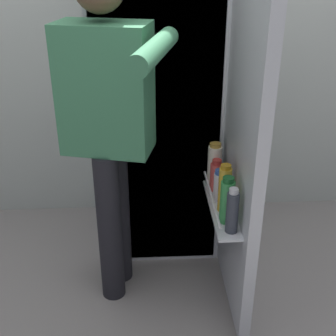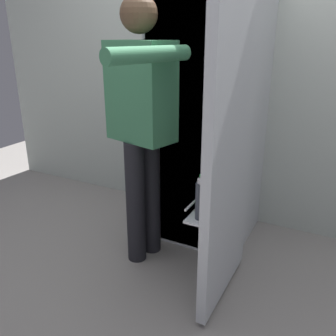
# 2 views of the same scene
# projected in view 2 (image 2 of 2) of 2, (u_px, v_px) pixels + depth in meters

# --- Properties ---
(ground_plane) EXTENTS (6.32, 6.32, 0.00)m
(ground_plane) POSITION_uv_depth(u_px,v_px,m) (172.00, 267.00, 2.33)
(ground_plane) COLOR gray
(kitchen_wall) EXTENTS (4.40, 0.10, 2.59)m
(kitchen_wall) POSITION_uv_depth(u_px,v_px,m) (229.00, 50.00, 2.64)
(kitchen_wall) COLOR beige
(kitchen_wall) RESTS_ON ground_plane
(refrigerator) EXTENTS (0.72, 1.26, 1.72)m
(refrigerator) POSITION_uv_depth(u_px,v_px,m) (210.00, 121.00, 2.44)
(refrigerator) COLOR silver
(refrigerator) RESTS_ON ground_plane
(person) EXTENTS (0.54, 0.76, 1.62)m
(person) POSITION_uv_depth(u_px,v_px,m) (143.00, 114.00, 2.14)
(person) COLOR black
(person) RESTS_ON ground_plane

